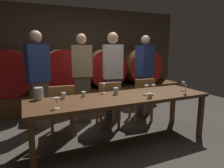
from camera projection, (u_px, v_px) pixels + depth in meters
ground_plane at (119, 138)px, 3.32m from camera, size 7.98×7.98×0.00m
back_wall at (77, 56)px, 5.47m from camera, size 6.14×0.24×2.51m
barrel_shelf at (83, 96)px, 5.17m from camera, size 5.53×0.90×0.46m
wine_barrel_far_left at (10, 72)px, 4.37m from camera, size 0.99×0.93×0.99m
wine_barrel_center_left at (61, 70)px, 4.81m from camera, size 0.99×0.93×0.99m
wine_barrel_center_right at (102, 68)px, 5.25m from camera, size 0.99×0.93×0.99m
wine_barrel_far_right at (138, 66)px, 5.70m from camera, size 0.99×0.93×0.99m
dining_table at (122, 101)px, 3.05m from camera, size 2.79×0.80×0.74m
chair_left at (62, 108)px, 3.31m from camera, size 0.43×0.43×0.88m
chair_center at (108, 102)px, 3.64m from camera, size 0.45×0.45×0.88m
chair_right at (142, 97)px, 4.00m from camera, size 0.45×0.45×0.88m
guest_far_left at (38, 79)px, 3.58m from camera, size 0.43×0.33×1.77m
guest_center_left at (82, 78)px, 3.87m from camera, size 0.42×0.32×1.74m
guest_center_right at (113, 76)px, 4.04m from camera, size 0.42×0.32×1.77m
guest_far_right at (144, 75)px, 4.39m from camera, size 0.43×0.34×1.73m
candle_center at (185, 91)px, 3.11m from camera, size 0.05×0.05×0.21m
pitcher at (39, 94)px, 2.85m from camera, size 0.13×0.13×0.17m
wine_glass_far_left at (57, 101)px, 2.43m from camera, size 0.06×0.06×0.14m
wine_glass_left at (104, 86)px, 3.25m from camera, size 0.07×0.07×0.16m
wine_glass_center at (146, 87)px, 3.16m from camera, size 0.07×0.07×0.15m
wine_glass_right at (153, 87)px, 3.19m from camera, size 0.06×0.06×0.15m
wine_glass_far_right at (183, 84)px, 3.49m from camera, size 0.06×0.06×0.15m
cup_far_left at (64, 96)px, 2.90m from camera, size 0.07×0.07×0.09m
cup_center_left at (84, 94)px, 3.02m from camera, size 0.06×0.06×0.08m
cup_center_right at (116, 91)px, 3.15m from camera, size 0.08×0.08×0.11m
cup_far_right at (150, 96)px, 2.92m from camera, size 0.07×0.07×0.08m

